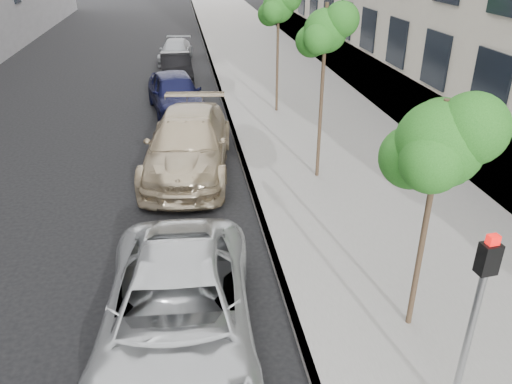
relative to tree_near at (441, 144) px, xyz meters
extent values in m
cube|color=gray|center=(1.07, 22.50, -3.54)|extent=(6.40, 72.00, 0.14)
cube|color=#9E9B93|center=(-2.05, 22.50, -3.54)|extent=(0.15, 72.00, 0.14)
cylinder|color=#38281C|center=(-0.03, 0.00, -1.39)|extent=(0.10, 0.10, 4.17)
sphere|color=#1D5B17|center=(-0.03, 0.00, 0.00)|extent=(1.36, 1.36, 1.36)
sphere|color=#1D5B17|center=(0.32, -0.20, 0.30)|extent=(1.09, 1.09, 1.09)
sphere|color=#1D5B17|center=(-0.33, 0.25, -0.30)|extent=(1.02, 1.02, 1.02)
cylinder|color=#38281C|center=(-0.03, 6.50, -1.05)|extent=(0.10, 0.10, 4.84)
sphere|color=#1D5B17|center=(-0.03, 6.50, 0.68)|extent=(1.14, 1.14, 1.14)
sphere|color=#1D5B17|center=(0.32, 6.30, 0.98)|extent=(0.91, 0.91, 0.91)
sphere|color=#1D5B17|center=(-0.33, 6.75, 0.38)|extent=(0.86, 0.86, 0.86)
cylinder|color=#38281C|center=(-0.03, 13.00, -1.09)|extent=(0.10, 0.10, 4.75)
sphere|color=#1D5B17|center=(-0.03, 13.00, 0.58)|extent=(1.20, 1.20, 1.20)
sphere|color=#1D5B17|center=(-0.33, 13.25, 0.28)|extent=(0.90, 0.90, 0.90)
cylinder|color=#939699|center=(-0.27, -1.99, -2.20)|extent=(0.10, 0.10, 2.54)
cube|color=black|center=(-0.27, -1.99, -0.72)|extent=(0.26, 0.21, 0.42)
cube|color=red|center=(-0.27, -1.99, -0.45)|extent=(0.15, 0.11, 0.12)
imported|color=silver|center=(-4.16, 0.11, -2.84)|extent=(2.90, 5.70, 1.54)
imported|color=tan|center=(-3.76, 7.75, -2.74)|extent=(3.18, 6.27, 1.74)
imported|color=#0F1134|center=(-4.11, 13.79, -2.78)|extent=(2.66, 5.10, 1.66)
imported|color=black|center=(-4.05, 18.91, -2.92)|extent=(1.68, 4.27, 1.38)
imported|color=#989B9F|center=(-4.06, 23.75, -2.99)|extent=(2.22, 4.44, 1.24)
camera|label=1|loc=(-3.83, -6.58, 2.73)|focal=35.00mm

